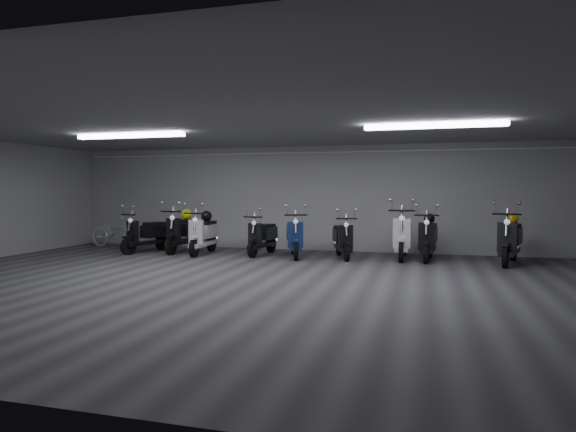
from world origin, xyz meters
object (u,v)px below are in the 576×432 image
(scooter_2, at_px, (203,228))
(scooter_4, at_px, (294,230))
(helmet_1, at_px, (187,214))
(helmet_2, at_px, (512,218))
(scooter_9, at_px, (510,233))
(helmet_0, at_px, (207,216))
(scooter_0, at_px, (146,229))
(scooter_5, at_px, (343,233))
(scooter_6, at_px, (403,228))
(scooter_3, at_px, (262,231))
(helmet_3, at_px, (429,219))
(bicycle, at_px, (116,228))
(scooter_1, at_px, (182,226))
(scooter_8, at_px, (428,232))

(scooter_2, height_order, scooter_4, scooter_2)
(helmet_1, bearing_deg, helmet_2, -0.27)
(scooter_9, xyz_separation_m, helmet_0, (-7.19, 0.06, 0.26))
(scooter_0, distance_m, helmet_1, 1.10)
(scooter_5, xyz_separation_m, scooter_6, (1.38, 0.28, 0.12))
(scooter_3, height_order, helmet_3, scooter_3)
(scooter_0, bearing_deg, scooter_6, 23.59)
(scooter_5, bearing_deg, helmet_1, 157.44)
(scooter_2, height_order, bicycle, scooter_2)
(helmet_1, bearing_deg, scooter_0, -146.71)
(scooter_3, xyz_separation_m, scooter_5, (2.03, -0.06, -0.00))
(scooter_2, distance_m, helmet_0, 0.38)
(scooter_2, relative_size, helmet_1, 6.25)
(scooter_1, relative_size, scooter_2, 1.03)
(scooter_0, bearing_deg, scooter_4, 21.20)
(scooter_0, xyz_separation_m, scooter_5, (5.08, 0.29, -0.02))
(scooter_4, bearing_deg, helmet_1, 154.86)
(scooter_5, distance_m, scooter_6, 1.41)
(scooter_2, distance_m, scooter_5, 3.52)
(scooter_4, height_order, scooter_5, scooter_4)
(scooter_3, distance_m, scooter_6, 3.41)
(helmet_2, bearing_deg, scooter_2, -176.52)
(scooter_3, distance_m, helmet_0, 1.54)
(scooter_6, distance_m, helmet_2, 2.38)
(scooter_3, bearing_deg, scooter_5, 4.84)
(scooter_0, relative_size, scooter_6, 0.87)
(helmet_1, bearing_deg, scooter_2, -34.46)
(helmet_0, xyz_separation_m, helmet_2, (7.27, 0.20, 0.04))
(scooter_2, bearing_deg, helmet_2, 0.05)
(scooter_1, xyz_separation_m, helmet_0, (0.68, 0.02, 0.28))
(scooter_0, xyz_separation_m, scooter_6, (6.45, 0.57, 0.10))
(helmet_2, bearing_deg, scooter_3, -178.23)
(scooter_9, relative_size, helmet_3, 7.46)
(scooter_3, relative_size, scooter_8, 0.91)
(scooter_5, relative_size, scooter_8, 0.91)
(scooter_5, bearing_deg, scooter_8, -13.29)
(scooter_6, height_order, bicycle, scooter_6)
(scooter_8, height_order, helmet_0, scooter_8)
(helmet_1, bearing_deg, scooter_1, -89.98)
(scooter_1, bearing_deg, helmet_2, 1.53)
(scooter_9, bearing_deg, scooter_6, -171.15)
(scooter_4, bearing_deg, scooter_9, -16.67)
(scooter_4, distance_m, helmet_2, 4.92)
(scooter_4, distance_m, scooter_6, 2.56)
(scooter_4, bearing_deg, helmet_3, -8.03)
(scooter_1, distance_m, scooter_2, 0.73)
(scooter_2, distance_m, scooter_8, 5.48)
(scooter_4, bearing_deg, scooter_6, -9.17)
(scooter_6, relative_size, helmet_2, 7.39)
(helmet_0, bearing_deg, scooter_6, 2.70)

